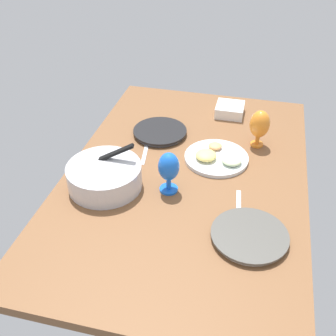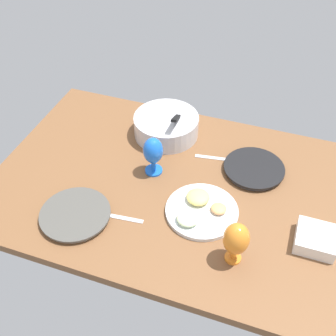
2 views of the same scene
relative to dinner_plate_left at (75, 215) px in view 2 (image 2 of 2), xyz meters
The scene contains 10 objects.
ground_plane 44.90cm from the dinner_plate_left, 42.50° to the left, with size 160.00×104.00×4.00cm, color brown.
dinner_plate_left is the anchor object (origin of this frame).
dinner_plate_right 79.45cm from the dinner_plate_left, 38.62° to the left, with size 26.89×26.89×2.60cm.
mixing_bowl 63.94cm from the dinner_plate_left, 74.85° to the left, with size 31.12×31.12×17.97cm.
fruit_platter 49.97cm from the dinner_plate_left, 22.01° to the left, with size 29.38×29.38×5.41cm.
hurricane_glass_orange 64.40cm from the dinner_plate_left, ahead, with size 9.42×9.42×18.55cm.
hurricane_glass_blue 41.54cm from the dinner_plate_left, 60.06° to the left, with size 8.70×8.70×18.42cm.
square_bowl_white 92.81cm from the dinner_plate_left, 11.17° to the left, with size 14.66×14.66×5.75cm.
fork_by_left_plate 18.33cm from the dinner_plate_left, 17.62° to the left, with size 18.00×1.80×0.60cm, color silver.
fork_by_right_plate 67.89cm from the dinner_plate_left, 50.15° to the left, with size 18.00×1.80×0.60cm, color silver.
Camera 2 is at (37.24, -119.62, 129.62)cm, focal length 44.81 mm.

